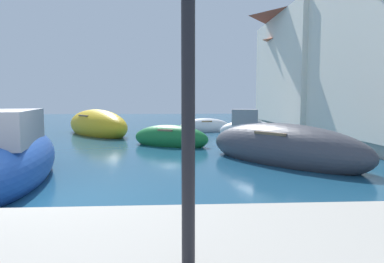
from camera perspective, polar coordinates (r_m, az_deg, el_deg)
ground at (r=7.78m, az=-26.03°, el=-10.25°), size 80.00×80.00×0.00m
quay_promenade at (r=6.90m, az=8.21°, el=-9.55°), size 44.00×32.00×0.50m
moored_boat_0 at (r=20.47m, az=-15.27°, el=0.95°), size 5.26×6.29×1.83m
moored_boat_2 at (r=15.11m, az=-3.52°, el=-1.09°), size 3.70×2.78×1.16m
moored_boat_4 at (r=9.64m, az=-27.50°, el=-3.88°), size 2.90×6.34×2.13m
moored_boat_5 at (r=18.67m, az=9.17°, el=0.45°), size 3.27×1.78×1.72m
moored_boat_6 at (r=11.45m, az=14.59°, el=-2.70°), size 4.90×5.73×1.61m
moored_boat_7 at (r=21.59m, az=2.12°, el=0.79°), size 3.33×1.74×1.06m
waterfront_building_annex at (r=24.47m, az=21.29°, el=10.93°), size 7.37×10.04×7.96m
waterfront_building_far at (r=25.38m, az=20.20°, el=8.94°), size 5.73×7.76×6.38m
quayside_lamp_post at (r=3.12m, az=-0.64°, el=18.79°), size 0.28×0.28×3.62m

